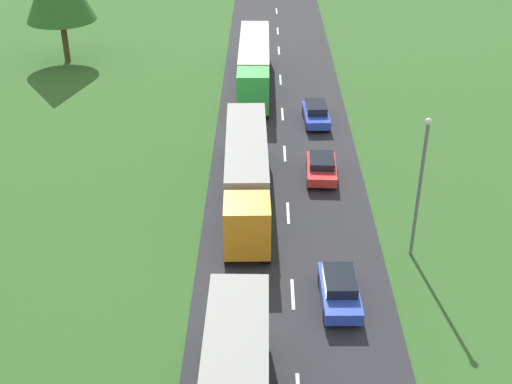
{
  "coord_description": "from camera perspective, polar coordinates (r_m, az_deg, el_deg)",
  "views": [
    {
      "loc": [
        -1.54,
        -2.31,
        21.52
      ],
      "look_at": [
        -1.91,
        32.41,
        1.48
      ],
      "focal_mm": 48.21,
      "sensor_mm": 36.0,
      "label": 1
    }
  ],
  "objects": [
    {
      "name": "road",
      "position": [
        34.39,
        3.07,
        -8.73
      ],
      "size": [
        10.0,
        140.0,
        0.06
      ],
      "primitive_type": "cube",
      "color": "#2B2B30",
      "rests_on": "ground"
    },
    {
      "name": "truck_third",
      "position": [
        58.64,
        -0.16,
        10.67
      ],
      "size": [
        2.5,
        14.78,
        3.53
      ],
      "color": "green",
      "rests_on": "road"
    },
    {
      "name": "lane_marking_centre",
      "position": [
        32.72,
        3.21,
        -11.04
      ],
      "size": [
        0.16,
        124.82,
        0.01
      ],
      "color": "white",
      "rests_on": "road"
    },
    {
      "name": "car_fourth",
      "position": [
        44.49,
        5.46,
        2.06
      ],
      "size": [
        2.04,
        4.0,
        1.36
      ],
      "color": "red",
      "rests_on": "road"
    },
    {
      "name": "lamppost_second",
      "position": [
        35.97,
        13.48,
        0.82
      ],
      "size": [
        0.36,
        0.36,
        8.02
      ],
      "color": "slate",
      "rests_on": "ground"
    },
    {
      "name": "car_fifth",
      "position": [
        52.22,
        5.0,
        6.53
      ],
      "size": [
        1.94,
        4.27,
        1.49
      ],
      "color": "blue",
      "rests_on": "road"
    },
    {
      "name": "car_third",
      "position": [
        33.79,
        6.96,
        -8.03
      ],
      "size": [
        1.86,
        4.18,
        1.48
      ],
      "color": "blue",
      "rests_on": "road"
    },
    {
      "name": "truck_second",
      "position": [
        41.09,
        -0.78,
        1.8
      ],
      "size": [
        2.84,
        14.04,
        3.54
      ],
      "color": "orange",
      "rests_on": "road"
    }
  ]
}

